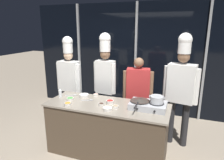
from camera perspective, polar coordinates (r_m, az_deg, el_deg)
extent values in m
plane|color=gray|center=(3.73, -1.40, -19.87)|extent=(24.00, 24.00, 0.00)
cube|color=black|center=(5.02, 6.85, 5.93)|extent=(5.53, 0.04, 2.70)
cube|color=gray|center=(5.55, -9.32, 6.69)|extent=(0.05, 0.05, 2.70)
cube|color=gray|center=(4.98, 6.73, 5.86)|extent=(0.05, 0.05, 2.70)
cube|color=gray|center=(4.87, 25.02, 4.35)|extent=(0.05, 0.05, 2.70)
cube|color=#4C3D2D|center=(3.50, -1.45, -14.02)|extent=(1.97, 0.72, 0.87)
cube|color=gray|center=(3.30, -1.50, -7.19)|extent=(2.03, 0.76, 0.03)
cube|color=#B2B5BA|center=(3.17, 10.25, -7.15)|extent=(0.56, 0.37, 0.10)
cylinder|color=black|center=(3.17, 8.00, -5.99)|extent=(0.22, 0.22, 0.01)
cylinder|color=black|center=(3.02, 7.16, -8.21)|extent=(0.03, 0.01, 0.03)
cylinder|color=black|center=(3.14, 12.61, -6.48)|extent=(0.22, 0.22, 0.01)
cylinder|color=black|center=(2.98, 12.03, -8.77)|extent=(0.03, 0.01, 0.03)
cylinder|color=#38332D|center=(3.17, 8.01, -5.82)|extent=(0.29, 0.29, 0.01)
cone|color=#38332D|center=(3.17, 8.02, -5.57)|extent=(0.31, 0.31, 0.04)
cylinder|color=black|center=(2.92, 6.91, -7.16)|extent=(0.02, 0.23, 0.02)
cylinder|color=#B7BABF|center=(3.12, 12.67, -5.48)|extent=(0.20, 0.20, 0.10)
torus|color=#B7BABF|center=(3.10, 12.73, -4.58)|extent=(0.21, 0.21, 0.01)
torus|color=#B7BABF|center=(3.12, 10.64, -4.70)|extent=(0.01, 0.05, 0.05)
torus|color=#B7BABF|center=(3.09, 14.80, -5.10)|extent=(0.01, 0.05, 0.05)
cylinder|color=white|center=(3.72, -14.56, -3.80)|extent=(0.06, 0.06, 0.13)
cone|color=white|center=(3.70, -14.64, -2.60)|extent=(0.05, 0.05, 0.04)
cylinder|color=silver|center=(3.31, -0.58, -6.32)|extent=(0.12, 0.12, 0.05)
torus|color=silver|center=(3.30, -0.58, -5.88)|extent=(0.13, 0.13, 0.01)
cylinder|color=red|center=(3.31, -0.58, -6.09)|extent=(0.10, 0.10, 0.03)
cylinder|color=silver|center=(3.25, -3.05, -6.97)|extent=(0.09, 0.09, 0.04)
torus|color=silver|center=(3.24, -3.05, -6.68)|extent=(0.10, 0.10, 0.01)
cylinder|color=#382319|center=(3.24, -3.05, -6.81)|extent=(0.08, 0.08, 0.02)
cylinder|color=silver|center=(3.54, -11.88, -5.34)|extent=(0.13, 0.13, 0.04)
torus|color=silver|center=(3.54, -11.89, -5.03)|extent=(0.13, 0.13, 0.01)
cylinder|color=#4C9E47|center=(3.54, -11.88, -5.17)|extent=(0.10, 0.10, 0.02)
cylinder|color=silver|center=(3.66, -7.97, -4.45)|extent=(0.17, 0.17, 0.05)
torus|color=silver|center=(3.65, -7.98, -4.12)|extent=(0.17, 0.17, 0.01)
cylinder|color=white|center=(3.66, -7.97, -4.27)|extent=(0.14, 0.14, 0.02)
cylinder|color=silver|center=(3.32, -12.53, -6.75)|extent=(0.11, 0.11, 0.04)
torus|color=silver|center=(3.32, -12.55, -6.42)|extent=(0.11, 0.11, 0.01)
cylinder|color=orange|center=(3.32, -12.54, -6.57)|extent=(0.09, 0.09, 0.02)
cylinder|color=silver|center=(3.07, -1.32, -8.23)|extent=(0.14, 0.14, 0.04)
torus|color=silver|center=(3.07, -1.32, -7.90)|extent=(0.15, 0.15, 0.01)
cylinder|color=silver|center=(3.07, -1.32, -8.05)|extent=(0.12, 0.12, 0.02)
cylinder|color=silver|center=(3.67, -4.65, -4.34)|extent=(0.09, 0.09, 0.04)
torus|color=silver|center=(3.67, -4.65, -4.06)|extent=(0.09, 0.09, 0.01)
cylinder|color=#EAA893|center=(3.67, -4.65, -4.18)|extent=(0.08, 0.08, 0.02)
cylinder|color=silver|center=(3.14, 0.96, -7.70)|extent=(0.10, 0.10, 0.04)
torus|color=silver|center=(3.13, 0.96, -7.36)|extent=(0.10, 0.10, 0.01)
cylinder|color=#9E896B|center=(3.14, 0.96, -7.51)|extent=(0.08, 0.08, 0.02)
cube|color=#B2B5BA|center=(3.77, -12.15, -4.33)|extent=(0.13, 0.08, 0.01)
ellipsoid|color=#B2B5BA|center=(3.77, -10.52, -4.23)|extent=(0.08, 0.07, 0.02)
cube|color=#B2B5BA|center=(3.49, -7.71, -5.74)|extent=(0.14, 0.07, 0.01)
ellipsoid|color=#B2B5BA|center=(3.48, -5.99, -5.69)|extent=(0.08, 0.06, 0.02)
cylinder|color=#232326|center=(4.50, -10.31, -7.91)|extent=(0.12, 0.12, 0.79)
cylinder|color=#232326|center=(4.64, -12.81, -7.35)|extent=(0.12, 0.12, 0.79)
cube|color=white|center=(4.35, -12.07, 1.13)|extent=(0.46, 0.26, 0.64)
cylinder|color=white|center=(4.19, -9.61, 0.46)|extent=(0.09, 0.09, 0.59)
cylinder|color=white|center=(4.48, -14.88, 1.10)|extent=(0.09, 0.09, 0.59)
sphere|color=beige|center=(4.27, -12.39, 6.86)|extent=(0.19, 0.19, 0.19)
cylinder|color=white|center=(4.25, -12.52, 9.12)|extent=(0.20, 0.20, 0.23)
sphere|color=white|center=(4.24, -12.61, 10.69)|extent=(0.21, 0.21, 0.21)
cylinder|color=#2D3856|center=(4.20, -0.61, -9.16)|extent=(0.10, 0.10, 0.82)
cylinder|color=#2D3856|center=(4.29, -3.03, -8.66)|extent=(0.10, 0.10, 0.82)
cube|color=white|center=(4.00, -1.92, 0.89)|extent=(0.38, 0.23, 0.67)
cylinder|color=white|center=(3.89, 0.53, 0.33)|extent=(0.07, 0.07, 0.61)
cylinder|color=white|center=(4.08, -4.65, 0.97)|extent=(0.07, 0.07, 0.61)
sphere|color=brown|center=(3.92, -1.98, 7.36)|extent=(0.20, 0.20, 0.20)
cylinder|color=white|center=(3.90, -2.00, 9.95)|extent=(0.21, 0.21, 0.25)
sphere|color=white|center=(3.89, -2.02, 11.77)|extent=(0.22, 0.22, 0.22)
cylinder|color=#4C4C51|center=(4.04, 8.81, -10.85)|extent=(0.11, 0.11, 0.76)
cylinder|color=#4C4C51|center=(4.05, 5.42, -10.68)|extent=(0.11, 0.11, 0.76)
cube|color=#B72D2D|center=(3.79, 7.45, -1.33)|extent=(0.46, 0.30, 0.62)
cylinder|color=brown|center=(3.77, 11.07, -1.89)|extent=(0.09, 0.09, 0.57)
cylinder|color=brown|center=(3.78, 3.79, -1.57)|extent=(0.09, 0.09, 0.57)
sphere|color=brown|center=(3.70, 7.67, 4.97)|extent=(0.18, 0.18, 0.18)
cylinder|color=#232326|center=(3.93, 20.06, -11.83)|extent=(0.12, 0.12, 0.84)
cylinder|color=#232326|center=(3.97, 16.43, -11.22)|extent=(0.12, 0.12, 0.84)
cube|color=white|center=(3.68, 19.18, -0.89)|extent=(0.49, 0.32, 0.68)
cylinder|color=white|center=(3.61, 23.01, -1.86)|extent=(0.09, 0.09, 0.62)
cylinder|color=white|center=(3.71, 15.17, -0.77)|extent=(0.09, 0.09, 0.62)
sphere|color=brown|center=(3.59, 19.81, 6.24)|extent=(0.20, 0.20, 0.20)
cylinder|color=white|center=(3.57, 20.05, 8.93)|extent=(0.21, 0.21, 0.23)
sphere|color=white|center=(3.56, 20.22, 10.77)|extent=(0.23, 0.23, 0.23)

